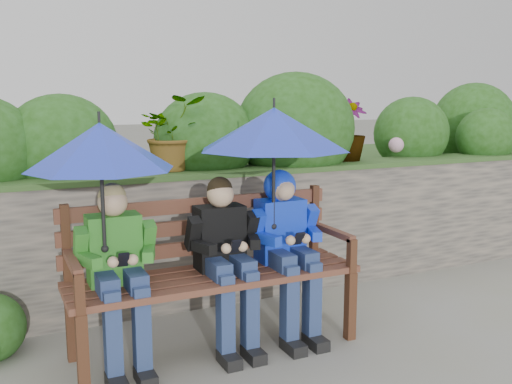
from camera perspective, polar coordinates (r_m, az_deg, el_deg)
name	(u,v)px	position (r m, az deg, el deg)	size (l,w,h in m)	color
ground	(262,330)	(4.05, 0.62, -13.61)	(60.00, 60.00, 0.00)	gray
garden_backdrop	(176,200)	(5.23, -8.04, -0.76)	(8.00, 2.85, 1.89)	#4A4742
park_bench	(211,262)	(3.66, -4.50, -7.04)	(1.83, 0.54, 0.97)	#462818
boy_left	(118,266)	(3.40, -13.65, -7.16)	(0.46, 0.53, 1.10)	#236F25
boy_middle	(225,252)	(3.59, -3.08, -6.06)	(0.46, 0.53, 1.09)	black
boy_right	(286,238)	(3.76, 3.02, -4.57)	(0.46, 0.56, 1.11)	#0B2AE2
umbrella_left	(100,146)	(3.26, -15.31, 4.41)	(0.83, 0.83, 0.79)	#1E35C1
umbrella_right	(274,129)	(3.62, 1.81, 6.31)	(0.97, 0.97, 0.85)	#1E35C1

